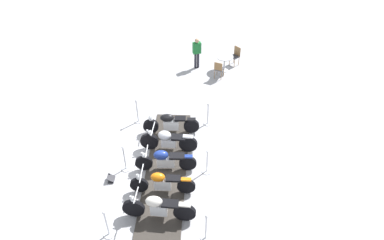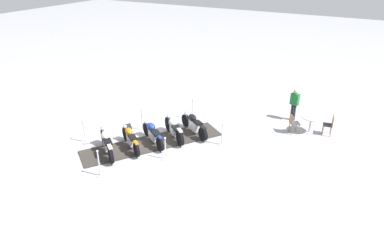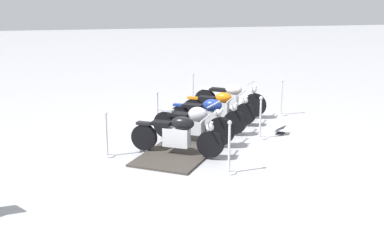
{
  "view_description": "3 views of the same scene",
  "coord_description": "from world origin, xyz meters",
  "px_view_note": "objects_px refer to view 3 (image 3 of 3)",
  "views": [
    {
      "loc": [
        3.72,
        7.61,
        9.21
      ],
      "look_at": [
        -1.91,
        -1.32,
        0.55
      ],
      "focal_mm": 32.45,
      "sensor_mm": 36.0,
      "label": 1
    },
    {
      "loc": [
        -7.85,
        10.7,
        7.49
      ],
      "look_at": [
        -1.25,
        -1.26,
        0.9
      ],
      "focal_mm": 32.1,
      "sensor_mm": 36.0,
      "label": 2
    },
    {
      "loc": [
        -3.19,
        -11.85,
        3.56
      ],
      "look_at": [
        -0.85,
        -1.89,
        0.88
      ],
      "focal_mm": 44.93,
      "sensor_mm": 36.0,
      "label": 3
    }
  ],
  "objects_px": {
    "stanchion_left_rear": "(193,96)",
    "motorcycle_black": "(178,135)",
    "motorcycle_chrome": "(194,123)",
    "motorcycle_navy": "(208,114)",
    "stanchion_right_front": "(229,155)",
    "stanchion_left_front": "(107,142)",
    "stanchion_right_rear": "(281,104)",
    "info_placard": "(280,131)",
    "stanchion_right_mid": "(260,126)",
    "stanchion_left_mid": "(158,117)",
    "motorcycle_copper": "(220,106)",
    "motorcycle_cream": "(230,98)"
  },
  "relations": [
    {
      "from": "stanchion_left_rear",
      "to": "motorcycle_black",
      "type": "bearing_deg",
      "value": -107.26
    },
    {
      "from": "motorcycle_chrome",
      "to": "motorcycle_navy",
      "type": "xyz_separation_m",
      "value": [
        0.58,
        0.82,
        -0.01
      ]
    },
    {
      "from": "motorcycle_navy",
      "to": "stanchion_right_front",
      "type": "distance_m",
      "value": 3.0
    },
    {
      "from": "stanchion_left_front",
      "to": "stanchion_right_rear",
      "type": "xyz_separation_m",
      "value": [
        5.38,
        2.69,
        0.0
      ]
    },
    {
      "from": "stanchion_left_front",
      "to": "stanchion_left_rear",
      "type": "xyz_separation_m",
      "value": [
        3.02,
        4.34,
        0.05
      ]
    },
    {
      "from": "motorcycle_navy",
      "to": "info_placard",
      "type": "relative_size",
      "value": 5.02
    },
    {
      "from": "motorcycle_navy",
      "to": "stanchion_right_mid",
      "type": "xyz_separation_m",
      "value": [
        1.15,
        -0.8,
        -0.18
      ]
    },
    {
      "from": "stanchion_right_rear",
      "to": "info_placard",
      "type": "relative_size",
      "value": 2.94
    },
    {
      "from": "stanchion_right_mid",
      "to": "stanchion_left_mid",
      "type": "distance_m",
      "value": 2.88
    },
    {
      "from": "stanchion_left_front",
      "to": "stanchion_right_front",
      "type": "xyz_separation_m",
      "value": [
        2.36,
        -1.65,
        0.06
      ]
    },
    {
      "from": "motorcycle_copper",
      "to": "motorcycle_chrome",
      "type": "bearing_deg",
      "value": -90.71
    },
    {
      "from": "motorcycle_copper",
      "to": "stanchion_right_front",
      "type": "xyz_separation_m",
      "value": [
        -0.93,
        -3.8,
        -0.11
      ]
    },
    {
      "from": "motorcycle_cream",
      "to": "stanchion_left_mid",
      "type": "relative_size",
      "value": 1.84
    },
    {
      "from": "motorcycle_navy",
      "to": "motorcycle_cream",
      "type": "distance_m",
      "value": 2.01
    },
    {
      "from": "motorcycle_black",
      "to": "info_placard",
      "type": "relative_size",
      "value": 5.23
    },
    {
      "from": "stanchion_left_front",
      "to": "info_placard",
      "type": "bearing_deg",
      "value": 9.52
    },
    {
      "from": "motorcycle_black",
      "to": "motorcycle_copper",
      "type": "bearing_deg",
      "value": 87.12
    },
    {
      "from": "motorcycle_black",
      "to": "stanchion_left_mid",
      "type": "relative_size",
      "value": 1.92
    },
    {
      "from": "motorcycle_black",
      "to": "stanchion_left_mid",
      "type": "distance_m",
      "value": 2.5
    },
    {
      "from": "motorcycle_chrome",
      "to": "stanchion_right_rear",
      "type": "height_order",
      "value": "stanchion_right_rear"
    },
    {
      "from": "stanchion_right_front",
      "to": "stanchion_left_mid",
      "type": "bearing_deg",
      "value": 102.59
    },
    {
      "from": "motorcycle_navy",
      "to": "stanchion_right_mid",
      "type": "bearing_deg",
      "value": -2.13
    },
    {
      "from": "motorcycle_navy",
      "to": "info_placard",
      "type": "xyz_separation_m",
      "value": [
        1.81,
        -0.57,
        -0.44
      ]
    },
    {
      "from": "stanchion_right_mid",
      "to": "stanchion_right_front",
      "type": "relative_size",
      "value": 0.98
    },
    {
      "from": "motorcycle_navy",
      "to": "stanchion_left_rear",
      "type": "bearing_deg",
      "value": 117.15
    },
    {
      "from": "motorcycle_black",
      "to": "stanchion_left_rear",
      "type": "relative_size",
      "value": 1.74
    },
    {
      "from": "motorcycle_cream",
      "to": "stanchion_left_mid",
      "type": "distance_m",
      "value": 2.5
    },
    {
      "from": "motorcycle_navy",
      "to": "stanchion_left_rear",
      "type": "distance_m",
      "value": 3.03
    },
    {
      "from": "motorcycle_chrome",
      "to": "stanchion_right_mid",
      "type": "distance_m",
      "value": 1.74
    },
    {
      "from": "stanchion_right_front",
      "to": "stanchion_left_rear",
      "type": "distance_m",
      "value": 6.02
    },
    {
      "from": "info_placard",
      "to": "stanchion_right_rear",
      "type": "bearing_deg",
      "value": -168.91
    },
    {
      "from": "stanchion_right_front",
      "to": "stanchion_left_mid",
      "type": "height_order",
      "value": "stanchion_right_front"
    },
    {
      "from": "stanchion_left_front",
      "to": "stanchion_right_front",
      "type": "bearing_deg",
      "value": -34.86
    },
    {
      "from": "stanchion_right_mid",
      "to": "stanchion_left_rear",
      "type": "height_order",
      "value": "stanchion_left_rear"
    },
    {
      "from": "motorcycle_cream",
      "to": "stanchion_left_mid",
      "type": "bearing_deg",
      "value": -123.19
    },
    {
      "from": "motorcycle_cream",
      "to": "stanchion_right_rear",
      "type": "bearing_deg",
      "value": 27.2
    },
    {
      "from": "stanchion_right_front",
      "to": "stanchion_left_mid",
      "type": "xyz_separation_m",
      "value": [
        -0.85,
        3.82,
        -0.09
      ]
    },
    {
      "from": "motorcycle_chrome",
      "to": "stanchion_right_front",
      "type": "xyz_separation_m",
      "value": [
        0.22,
        -2.15,
        -0.13
      ]
    },
    {
      "from": "motorcycle_navy",
      "to": "motorcycle_cream",
      "type": "bearing_deg",
      "value": 88.2
    },
    {
      "from": "stanchion_left_front",
      "to": "stanchion_right_rear",
      "type": "relative_size",
      "value": 0.94
    },
    {
      "from": "info_placard",
      "to": "motorcycle_copper",
      "type": "bearing_deg",
      "value": -103.47
    },
    {
      "from": "motorcycle_navy",
      "to": "stanchion_left_front",
      "type": "xyz_separation_m",
      "value": [
        -2.72,
        -1.33,
        -0.19
      ]
    },
    {
      "from": "stanchion_right_mid",
      "to": "info_placard",
      "type": "distance_m",
      "value": 0.75
    },
    {
      "from": "motorcycle_black",
      "to": "stanchion_right_front",
      "type": "distance_m",
      "value": 1.55
    },
    {
      "from": "motorcycle_cream",
      "to": "motorcycle_navy",
      "type": "bearing_deg",
      "value": -86.75
    },
    {
      "from": "stanchion_right_mid",
      "to": "stanchion_left_mid",
      "type": "xyz_separation_m",
      "value": [
        -2.36,
        1.65,
        -0.03
      ]
    },
    {
      "from": "stanchion_right_front",
      "to": "stanchion_left_rear",
      "type": "bearing_deg",
      "value": 83.72
    },
    {
      "from": "stanchion_right_front",
      "to": "stanchion_right_mid",
      "type": "bearing_deg",
      "value": 55.14
    },
    {
      "from": "motorcycle_chrome",
      "to": "motorcycle_cream",
      "type": "xyz_separation_m",
      "value": [
        1.72,
        2.47,
        0.02
      ]
    },
    {
      "from": "stanchion_right_front",
      "to": "stanchion_right_rear",
      "type": "xyz_separation_m",
      "value": [
        3.02,
        4.34,
        -0.06
      ]
    }
  ]
}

